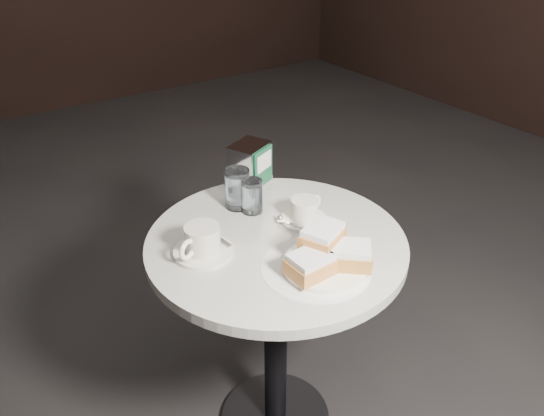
{
  "coord_description": "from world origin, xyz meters",
  "views": [
    {
      "loc": [
        -0.68,
        -0.97,
        1.54
      ],
      "look_at": [
        0.0,
        0.02,
        0.83
      ],
      "focal_mm": 35.0,
      "sensor_mm": 36.0,
      "label": 1
    }
  ],
  "objects": [
    {
      "name": "napkin_dispenser",
      "position": [
        0.11,
        0.3,
        0.81
      ],
      "size": [
        0.15,
        0.13,
        0.14
      ],
      "rotation": [
        0.0,
        0.0,
        0.42
      ],
      "color": "white",
      "rests_on": "cafe_table"
    },
    {
      "name": "beignet_plate",
      "position": [
        0.02,
        -0.18,
        0.78
      ],
      "size": [
        0.26,
        0.26,
        0.1
      ],
      "rotation": [
        0.0,
        0.0,
        -0.27
      ],
      "color": "white",
      "rests_on": "cafe_table"
    },
    {
      "name": "coffee_cup_right",
      "position": [
        0.12,
        0.03,
        0.77
      ],
      "size": [
        0.16,
        0.16,
        0.07
      ],
      "rotation": [
        0.0,
        0.0,
        0.24
      ],
      "color": "white",
      "rests_on": "cafe_table"
    },
    {
      "name": "water_glass_right",
      "position": [
        0.02,
        0.16,
        0.79
      ],
      "size": [
        0.07,
        0.07,
        0.1
      ],
      "rotation": [
        0.0,
        0.0,
        -0.1
      ],
      "color": "white",
      "rests_on": "cafe_table"
    },
    {
      "name": "sugar_spill",
      "position": [
        0.01,
        -0.16,
        0.75
      ],
      "size": [
        0.35,
        0.35,
        0.0
      ],
      "primitive_type": "cylinder",
      "rotation": [
        0.0,
        0.0,
        -0.32
      ],
      "color": "white",
      "rests_on": "cafe_table"
    },
    {
      "name": "coffee_cup_left",
      "position": [
        -0.19,
        0.05,
        0.78
      ],
      "size": [
        0.2,
        0.2,
        0.08
      ],
      "rotation": [
        0.0,
        0.0,
        0.4
      ],
      "color": "silver",
      "rests_on": "cafe_table"
    },
    {
      "name": "cafe_table",
      "position": [
        0.0,
        0.0,
        0.55
      ],
      "size": [
        0.7,
        0.7,
        0.74
      ],
      "color": "black",
      "rests_on": "ground"
    },
    {
      "name": "water_glass_left",
      "position": [
        0.0,
        0.2,
        0.8
      ],
      "size": [
        0.07,
        0.07,
        0.12
      ],
      "rotation": [
        0.0,
        0.0,
        -0.01
      ],
      "color": "white",
      "rests_on": "cafe_table"
    }
  ]
}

